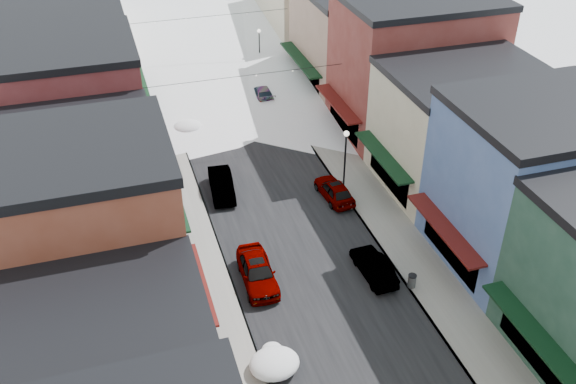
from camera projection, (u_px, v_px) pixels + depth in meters
road at (202, 59)px, 69.40m from camera, size 10.00×160.00×0.01m
sidewalk_left at (140, 65)px, 67.74m from camera, size 3.20×160.00×0.15m
sidewalk_right at (260, 51)px, 70.99m from camera, size 3.20×160.00×0.15m
curb_left at (155, 63)px, 68.12m from camera, size 0.10×160.00×0.15m
curb_right at (247, 53)px, 70.61m from camera, size 0.10×160.00×0.15m
bldg_l_brick_near at (66, 262)px, 31.12m from camera, size 12.30×8.20×12.50m
bldg_l_grayblue at (78, 197)px, 38.98m from camera, size 11.30×9.20×9.00m
bldg_l_brick_far at (56, 119)px, 45.35m from camera, size 13.30×9.20×11.00m
bldg_l_tan at (69, 71)px, 53.84m from camera, size 11.30×11.20×10.00m
bldg_r_blue at (532, 185)px, 38.68m from camera, size 11.30×9.20×10.50m
bldg_r_cream at (461, 128)px, 46.39m from camera, size 12.30×9.20×9.00m
bldg_r_brick_far at (414, 65)px, 52.99m from camera, size 13.30×9.20×11.50m
bldg_r_tan at (356, 38)px, 61.26m from camera, size 11.30×11.20×9.50m
overhead_cables at (223, 43)px, 56.03m from camera, size 16.40×15.04×0.04m
car_silver_sedan at (257, 271)px, 38.80m from camera, size 2.11×4.94×1.66m
car_dark_hatch at (222, 185)px, 46.99m from camera, size 2.03×4.74×1.52m
car_silver_wagon at (183, 95)px, 59.92m from camera, size 2.10×5.05×1.46m
car_green_sedan at (374, 266)px, 39.40m from camera, size 1.62×4.24×1.38m
car_gray_suv at (334, 190)px, 46.48m from camera, size 2.07×4.39×1.45m
car_black_sedan at (262, 93)px, 60.47m from camera, size 1.98×4.63×1.33m
car_lane_silver at (204, 74)px, 63.85m from camera, size 2.19×4.74×1.57m
car_lane_white at (185, 10)px, 80.61m from camera, size 3.03×6.19×1.69m
trash_can at (412, 281)px, 38.43m from camera, size 0.52×0.52×0.88m
streetlamp_near at (345, 153)px, 45.95m from camera, size 0.40×0.40×4.86m
streetlamp_far at (259, 44)px, 65.14m from camera, size 0.35×0.35×4.26m
snow_pile_mid at (274, 362)px, 33.24m from camera, size 2.65×2.83×1.12m
snow_pile_far at (187, 126)px, 55.20m from camera, size 2.45×2.71×1.04m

